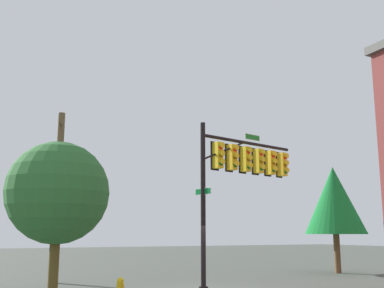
{
  "coord_description": "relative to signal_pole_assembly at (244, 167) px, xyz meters",
  "views": [
    {
      "loc": [
        -8.86,
        -16.57,
        2.21
      ],
      "look_at": [
        -0.42,
        0.15,
        5.78
      ],
      "focal_mm": 43.91,
      "sensor_mm": 36.0,
      "label": 1
    }
  ],
  "objects": [
    {
      "name": "utility_pole",
      "position": [
        -6.84,
        5.46,
        -0.97
      ],
      "size": [
        0.58,
        1.77,
        7.94
      ],
      "color": "brown",
      "rests_on": "ground_plane"
    },
    {
      "name": "tree_mid",
      "position": [
        8.55,
        3.62,
        -0.95
      ],
      "size": [
        3.49,
        3.49,
        6.05
      ],
      "color": "brown",
      "rests_on": "ground_plane"
    },
    {
      "name": "tree_near",
      "position": [
        -7.76,
        0.67,
        -1.36
      ],
      "size": [
        3.79,
        3.79,
        5.59
      ],
      "color": "brown",
      "rests_on": "ground_plane"
    },
    {
      "name": "signal_pole_assembly",
      "position": [
        0.0,
        0.0,
        0.0
      ],
      "size": [
        5.45,
        1.85,
        6.68
      ],
      "color": "black",
      "rests_on": "ground_plane"
    }
  ]
}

